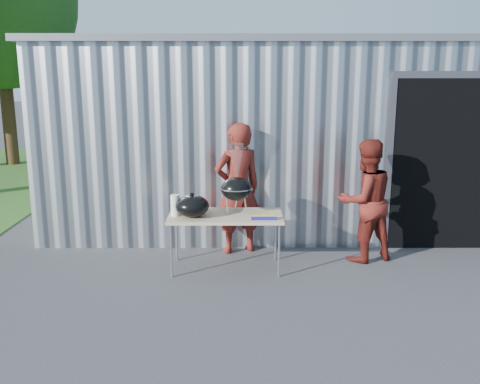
{
  "coord_description": "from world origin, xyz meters",
  "views": [
    {
      "loc": [
        -0.15,
        -5.95,
        2.61
      ],
      "look_at": [
        -0.11,
        0.88,
        1.05
      ],
      "focal_mm": 40.0,
      "sensor_mm": 36.0,
      "label": 1
    }
  ],
  "objects_px": {
    "kettle_grill": "(236,182)",
    "person_bystander": "(365,201)",
    "person_cook": "(238,189)",
    "folding_table": "(226,217)"
  },
  "relations": [
    {
      "from": "folding_table",
      "to": "kettle_grill",
      "type": "bearing_deg",
      "value": 24.5
    },
    {
      "from": "kettle_grill",
      "to": "person_bystander",
      "type": "relative_size",
      "value": 0.55
    },
    {
      "from": "folding_table",
      "to": "kettle_grill",
      "type": "xyz_separation_m",
      "value": [
        0.14,
        0.07,
        0.46
      ]
    },
    {
      "from": "folding_table",
      "to": "person_cook",
      "type": "relative_size",
      "value": 0.79
    },
    {
      "from": "person_cook",
      "to": "person_bystander",
      "type": "bearing_deg",
      "value": 147.18
    },
    {
      "from": "folding_table",
      "to": "kettle_grill",
      "type": "height_order",
      "value": "kettle_grill"
    },
    {
      "from": "person_cook",
      "to": "person_bystander",
      "type": "xyz_separation_m",
      "value": [
        1.76,
        -0.36,
        -0.09
      ]
    },
    {
      "from": "kettle_grill",
      "to": "person_bystander",
      "type": "distance_m",
      "value": 1.83
    },
    {
      "from": "person_cook",
      "to": "kettle_grill",
      "type": "bearing_deg",
      "value": 67.15
    },
    {
      "from": "kettle_grill",
      "to": "person_bystander",
      "type": "xyz_separation_m",
      "value": [
        1.78,
        0.27,
        -0.32
      ]
    }
  ]
}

